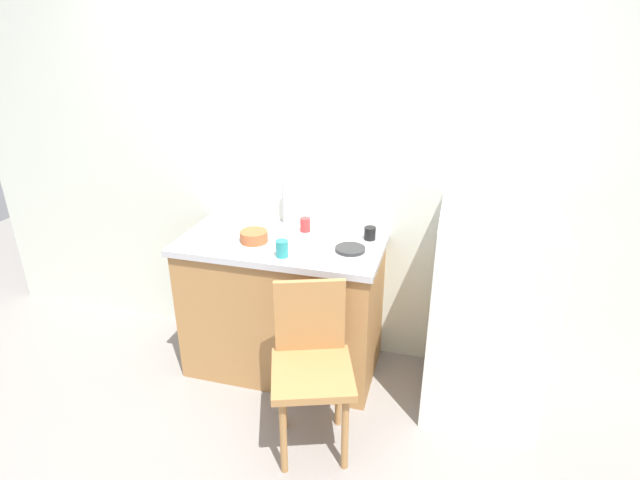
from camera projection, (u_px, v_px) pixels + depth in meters
The scene contains 13 objects.
ground_plane at pixel (259, 437), 2.71m from camera, with size 8.00×8.00×0.00m, color gray.
back_wall at pixel (310, 169), 3.11m from camera, with size 4.80×0.10×2.45m, color silver.
cabinet_base at pixel (284, 308), 3.14m from camera, with size 1.16×0.60×0.84m, color #A87542.
countertop at pixel (281, 243), 2.96m from camera, with size 1.20×0.64×0.04m, color #B7B7BC.
faucet at pixel (285, 205), 3.14m from camera, with size 0.02×0.02×0.25m, color #B7B7BC.
refrigerator at pixel (487, 315), 2.77m from camera, with size 0.61×0.64×1.16m, color silver.
chair at pixel (311, 361), 2.52m from camera, with size 0.51×0.51×0.89m.
dish_tray at pixel (226, 227), 3.08m from camera, with size 0.28×0.20×0.05m, color white.
terracotta_bowl at pixel (254, 236), 2.92m from camera, with size 0.16×0.16×0.07m, color #B25B33.
hotplate at pixel (350, 249), 2.81m from camera, with size 0.17×0.17×0.02m, color #2D2D2D.
cup_teal at pixel (282, 249), 2.73m from camera, with size 0.07×0.07×0.09m, color teal.
cup_red at pixel (305, 225), 3.06m from camera, with size 0.06×0.06×0.08m, color red.
cup_black at pixel (370, 233), 2.95m from camera, with size 0.07×0.07×0.08m, color black.
Camera 1 is at (0.87, -1.90, 2.06)m, focal length 28.19 mm.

